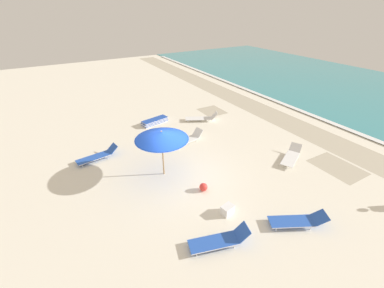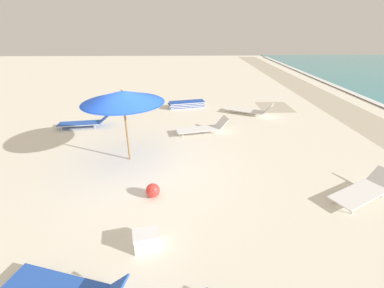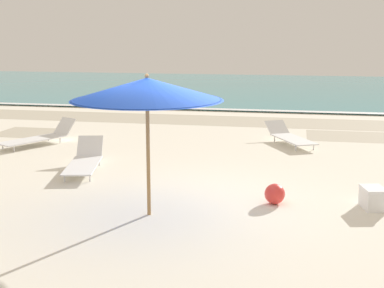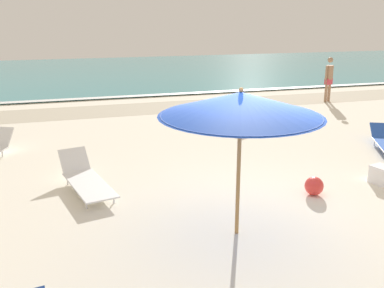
# 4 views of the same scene
# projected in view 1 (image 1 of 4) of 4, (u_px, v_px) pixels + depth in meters

# --- Properties ---
(ground_plane) EXTENTS (60.00, 60.00, 0.16)m
(ground_plane) POSITION_uv_depth(u_px,v_px,m) (180.00, 177.00, 12.25)
(ground_plane) COLOR silver
(beach_umbrella) EXTENTS (2.43, 2.43, 2.31)m
(beach_umbrella) POSITION_uv_depth(u_px,v_px,m) (162.00, 136.00, 11.35)
(beach_umbrella) COLOR #9E7547
(beach_umbrella) RESTS_ON ground_plane
(lounger_stack) EXTENTS (1.01, 1.98, 0.32)m
(lounger_stack) POSITION_uv_depth(u_px,v_px,m) (155.00, 121.00, 17.35)
(lounger_stack) COLOR blue
(lounger_stack) RESTS_ON ground_plane
(sun_lounger_under_umbrella) EXTENTS (1.13, 2.15, 0.58)m
(sun_lounger_under_umbrella) POSITION_uv_depth(u_px,v_px,m) (220.00, 240.00, 8.65)
(sun_lounger_under_umbrella) COLOR blue
(sun_lounger_under_umbrella) RESTS_ON ground_plane
(sun_lounger_beside_umbrella) EXTENTS (1.50, 2.12, 0.49)m
(sun_lounger_beside_umbrella) POSITION_uv_depth(u_px,v_px,m) (291.00, 156.00, 13.38)
(sun_lounger_beside_umbrella) COLOR white
(sun_lounger_beside_umbrella) RESTS_ON ground_plane
(sun_lounger_near_water_left) EXTENTS (0.91, 2.19, 0.53)m
(sun_lounger_near_water_left) POSITION_uv_depth(u_px,v_px,m) (98.00, 156.00, 13.40)
(sun_lounger_near_water_left) COLOR blue
(sun_lounger_near_water_left) RESTS_ON ground_plane
(sun_lounger_near_water_right) EXTENTS (1.49, 2.14, 0.48)m
(sun_lounger_near_water_right) POSITION_uv_depth(u_px,v_px,m) (298.00, 220.00, 9.44)
(sun_lounger_near_water_right) COLOR blue
(sun_lounger_near_water_right) RESTS_ON ground_plane
(sun_lounger_mid_beach_solo) EXTENTS (1.04, 2.15, 0.59)m
(sun_lounger_mid_beach_solo) POSITION_uv_depth(u_px,v_px,m) (188.00, 139.00, 14.98)
(sun_lounger_mid_beach_solo) COLOR white
(sun_lounger_mid_beach_solo) RESTS_ON ground_plane
(sun_lounger_mid_beach_pair_a) EXTENTS (1.54, 2.24, 0.61)m
(sun_lounger_mid_beach_pair_a) POSITION_uv_depth(u_px,v_px,m) (202.00, 118.00, 17.75)
(sun_lounger_mid_beach_pair_a) COLOR white
(sun_lounger_mid_beach_pair_a) RESTS_ON ground_plane
(beach_ball) EXTENTS (0.36, 0.36, 0.36)m
(beach_ball) POSITION_uv_depth(u_px,v_px,m) (203.00, 187.00, 11.18)
(beach_ball) COLOR red
(beach_ball) RESTS_ON ground_plane
(cooler_box) EXTENTS (0.46, 0.57, 0.37)m
(cooler_box) POSITION_uv_depth(u_px,v_px,m) (227.00, 210.00, 9.95)
(cooler_box) COLOR white
(cooler_box) RESTS_ON ground_plane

